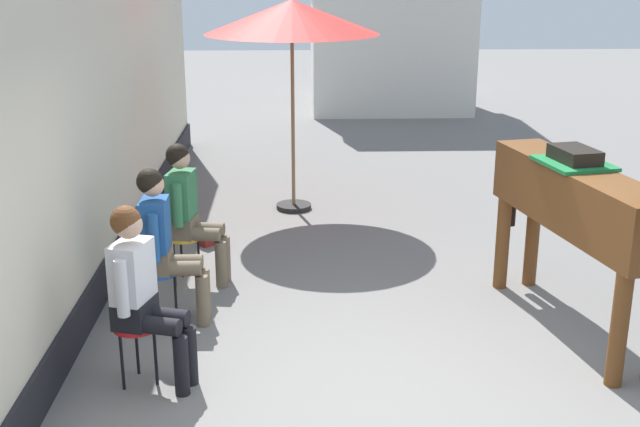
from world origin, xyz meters
The scene contains 9 objects.
ground_plane centered at (0.00, 3.00, 0.00)m, with size 40.00×40.00×0.00m, color slate.
pub_facade_wall centered at (-2.55, 1.50, 1.54)m, with size 0.34×14.00×3.40m.
distant_cottage centered at (1.40, 11.84, 1.80)m, with size 3.40×2.60×3.50m.
seated_visitor_near centered at (-1.72, 0.33, 0.78)m, with size 0.61×0.48×1.39m.
seated_visitor_middle centered at (-1.72, 1.41, 0.78)m, with size 0.61×0.49×1.39m.
seated_visitor_far centered at (-1.62, 2.32, 0.78)m, with size 0.61×0.49×1.39m.
saddled_horse_center centered at (1.74, 1.06, 1.16)m, with size 0.88×2.96×2.06m.
cafe_parasol centered at (-0.61, 4.72, 2.36)m, with size 2.10×2.10×2.58m.
satchel_bag centered at (-1.54, 3.43, 0.10)m, with size 0.28×0.12×0.20m, color maroon.
Camera 1 is at (-0.62, -5.12, 3.06)m, focal length 45.51 mm.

